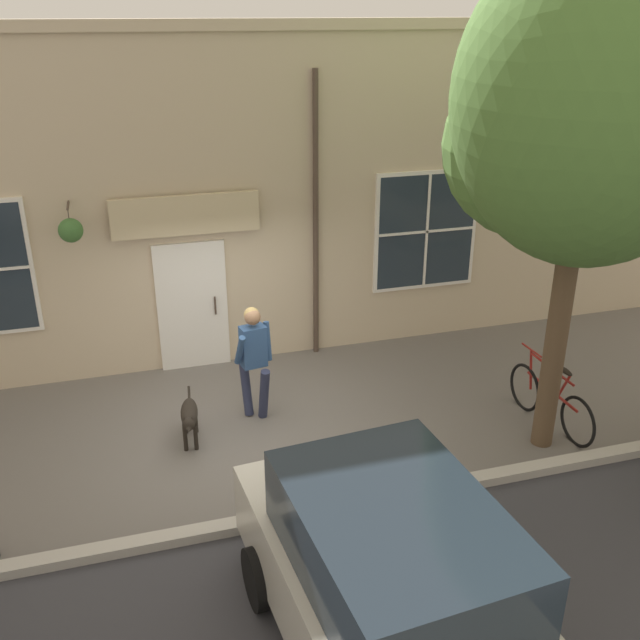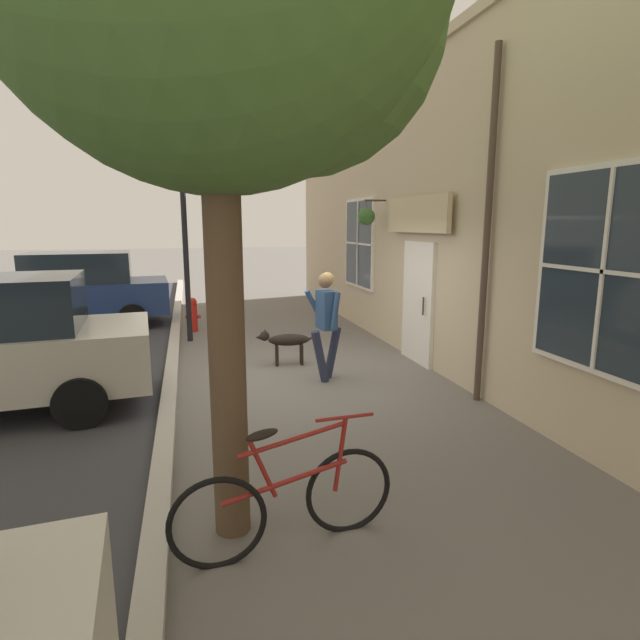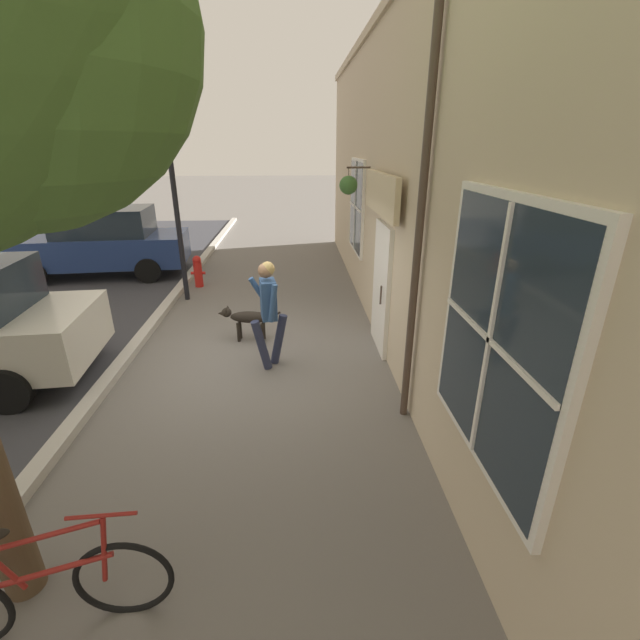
{
  "view_description": "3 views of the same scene",
  "coord_description": "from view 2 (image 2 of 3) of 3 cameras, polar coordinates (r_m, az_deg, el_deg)",
  "views": [
    {
      "loc": [
        8.37,
        -1.4,
        5.38
      ],
      "look_at": [
        -1.02,
        1.36,
        1.07
      ],
      "focal_mm": 40.0,
      "sensor_mm": 36.0,
      "label": 1
    },
    {
      "loc": [
        1.66,
        7.41,
        2.39
      ],
      "look_at": [
        -0.23,
        0.28,
        0.97
      ],
      "focal_mm": 28.0,
      "sensor_mm": 36.0,
      "label": 2
    },
    {
      "loc": [
        -0.76,
        6.22,
        3.23
      ],
      "look_at": [
        -1.11,
        0.37,
        0.83
      ],
      "focal_mm": 24.0,
      "sensor_mm": 36.0,
      "label": 3
    }
  ],
  "objects": [
    {
      "name": "fire_hydrant",
      "position": [
        11.58,
        -14.33,
        0.65
      ],
      "size": [
        0.34,
        0.2,
        0.77
      ],
      "color": "red",
      "rests_on": "ground_plane"
    },
    {
      "name": "storefront_facade",
      "position": [
        8.43,
        13.83,
        12.13
      ],
      "size": [
        0.95,
        18.0,
        5.24
      ],
      "color": "#C6B293",
      "rests_on": "ground_plane"
    },
    {
      "name": "dog_on_leash",
      "position": [
        8.56,
        -3.95,
        -2.38
      ],
      "size": [
        1.11,
        0.31,
        0.63
      ],
      "color": "black",
      "rests_on": "ground_plane"
    },
    {
      "name": "pedestrian_walking",
      "position": [
        7.61,
        0.72,
        0.46
      ],
      "size": [
        0.59,
        0.55,
        1.69
      ],
      "color": "#282D47",
      "rests_on": "ground_plane"
    },
    {
      "name": "leaning_bicycle",
      "position": [
        3.94,
        -3.75,
        -19.85
      ],
      "size": [
        1.73,
        0.25,
        1.0
      ],
      "color": "black",
      "rests_on": "ground_plane"
    },
    {
      "name": "ground_plane",
      "position": [
        7.97,
        -2.1,
        -6.56
      ],
      "size": [
        90.0,
        90.0,
        0.0
      ],
      "primitive_type": "plane",
      "color": "#66605B"
    },
    {
      "name": "parked_car_nearest_curb",
      "position": [
        12.93,
        -26.36,
        3.07
      ],
      "size": [
        4.43,
        2.19,
        1.75
      ],
      "color": "navy",
      "rests_on": "ground_plane"
    },
    {
      "name": "street_lamp",
      "position": [
        10.53,
        -15.56,
        16.65
      ],
      "size": [
        0.32,
        0.32,
        5.47
      ],
      "color": "black",
      "rests_on": "ground_plane"
    }
  ]
}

